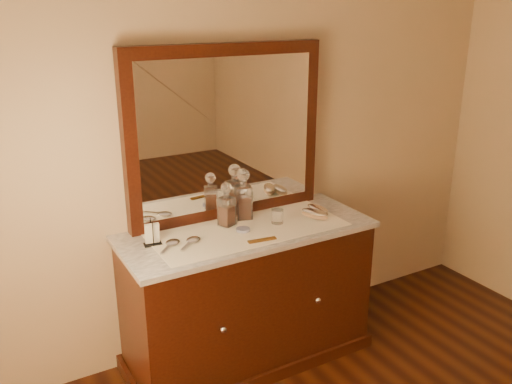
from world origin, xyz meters
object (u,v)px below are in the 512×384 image
at_px(comb, 262,240).
at_px(decanter_left, 227,209).
at_px(pin_dish, 243,230).
at_px(decanter_right, 243,199).
at_px(dresser_cabinet, 248,297).
at_px(brush_near, 315,214).
at_px(brush_far, 318,210).
at_px(hand_mirror_outer, 172,244).
at_px(hand_mirror_inner, 192,241).
at_px(napkin_rack, 152,235).
at_px(mirror_frame, 226,133).

bearing_deg(comb, decanter_left, 110.07).
relative_size(pin_dish, decanter_right, 0.26).
xyz_separation_m(dresser_cabinet, brush_near, (0.42, -0.06, 0.47)).
relative_size(dresser_cabinet, brush_near, 7.50).
bearing_deg(brush_far, hand_mirror_outer, 179.47).
distance_m(brush_near, hand_mirror_outer, 0.88).
relative_size(decanter_right, hand_mirror_inner, 1.80).
xyz_separation_m(napkin_rack, brush_far, (1.01, -0.07, -0.03)).
height_order(dresser_cabinet, brush_near, brush_near).
distance_m(pin_dish, decanter_right, 0.22).
bearing_deg(brush_near, comb, -163.01).
height_order(pin_dish, decanter_left, decanter_left).
height_order(comb, napkin_rack, napkin_rack).
bearing_deg(brush_near, dresser_cabinet, 172.53).
height_order(comb, hand_mirror_inner, hand_mirror_inner).
relative_size(napkin_rack, decanter_right, 0.46).
bearing_deg(hand_mirror_inner, brush_far, 0.87).
xyz_separation_m(pin_dish, napkin_rack, (-0.50, 0.08, 0.04)).
bearing_deg(hand_mirror_inner, mirror_frame, 37.75).
height_order(decanter_right, brush_near, decanter_right).
distance_m(brush_near, brush_far, 0.07).
relative_size(comb, hand_mirror_outer, 0.95).
bearing_deg(comb, napkin_rack, 161.90).
distance_m(napkin_rack, brush_near, 0.97).
bearing_deg(hand_mirror_inner, brush_near, -2.50).
xyz_separation_m(comb, hand_mirror_outer, (-0.44, 0.19, 0.00)).
xyz_separation_m(decanter_right, brush_far, (0.42, -0.16, -0.09)).
height_order(decanter_right, brush_far, decanter_right).
relative_size(pin_dish, decanter_left, 0.31).
bearing_deg(decanter_left, mirror_frame, 61.93).
xyz_separation_m(pin_dish, hand_mirror_inner, (-0.31, -0.00, 0.00)).
xyz_separation_m(dresser_cabinet, brush_far, (0.48, -0.01, 0.47)).
relative_size(dresser_cabinet, decanter_right, 4.64).
distance_m(mirror_frame, hand_mirror_inner, 0.65).
distance_m(brush_far, hand_mirror_outer, 0.93).
height_order(mirror_frame, hand_mirror_outer, mirror_frame).
xyz_separation_m(comb, decanter_right, (0.07, 0.34, 0.11)).
bearing_deg(decanter_left, dresser_cabinet, -52.10).
relative_size(mirror_frame, hand_mirror_outer, 7.20).
bearing_deg(decanter_left, decanter_right, 20.72).
bearing_deg(pin_dish, hand_mirror_outer, 177.29).
distance_m(pin_dish, comb, 0.17).
bearing_deg(dresser_cabinet, hand_mirror_inner, -176.36).
bearing_deg(dresser_cabinet, comb, -93.88).
bearing_deg(brush_near, decanter_right, 150.63).
relative_size(decanter_left, brush_near, 1.37).
xyz_separation_m(decanter_left, brush_far, (0.56, -0.11, -0.08)).
relative_size(decanter_right, hand_mirror_outer, 1.81).
distance_m(decanter_left, brush_far, 0.57).
bearing_deg(dresser_cabinet, decanter_right, 69.13).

